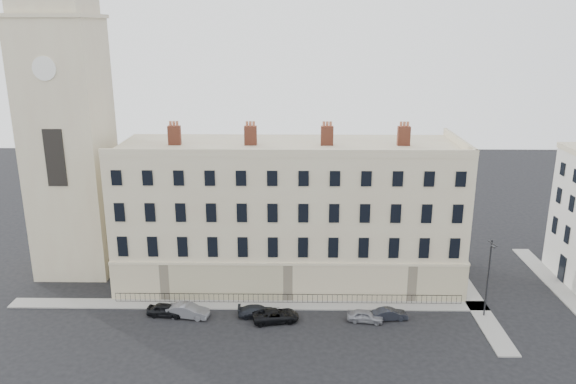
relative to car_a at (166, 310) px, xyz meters
The scene contains 14 objects.
ground 17.98m from the car_a, ahead, with size 160.00×160.00×0.00m, color black.
terrace 16.48m from the car_a, 38.04° to the left, with size 36.22×12.22×17.00m.
church_tower 24.53m from the car_a, 137.39° to the left, with size 8.00×8.13×44.00m.
pavement_terrace 8.11m from the car_a, 16.25° to the left, with size 48.00×2.00×0.12m, color gray.
pavement_east_return 31.22m from the car_a, ahead, with size 2.00×24.00×0.12m, color gray.
pavement_adjacent 41.41m from the car_a, 10.10° to the left, with size 2.00×20.00×0.12m, color gray.
railings 12.06m from the car_a, 12.75° to the left, with size 35.00×0.04×0.96m.
car_a is the anchor object (origin of this frame).
car_b 2.19m from the car_a, ahead, with size 1.43×4.10×1.35m, color slate.
car_c 8.90m from the car_a, ahead, with size 1.57×3.85×1.12m, color black.
car_d 10.70m from the car_a, ahead, with size 2.04×4.43×1.23m, color black.
car_e 19.19m from the car_a, ahead, with size 1.38×3.43×1.17m, color gray.
car_f 21.58m from the car_a, ahead, with size 1.17×3.35×1.10m, color black.
streetlamp 31.00m from the car_a, ahead, with size 0.57×1.69×7.93m.
Camera 1 is at (-5.24, -45.86, 27.01)m, focal length 35.00 mm.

